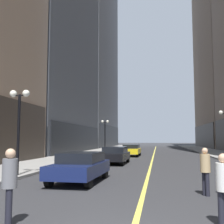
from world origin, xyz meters
The scene contains 13 objects.
ground_plane centered at (0.00, 35.00, 0.00)m, with size 200.00×200.00×0.00m, color #2D2D30.
sidewalk_left centered at (-8.25, 35.00, 0.07)m, with size 4.50×78.00×0.15m, color gray.
sidewalk_right centered at (8.25, 35.00, 0.07)m, with size 4.50×78.00×0.15m, color gray.
lane_centre_stripe centered at (0.00, 35.00, 0.00)m, with size 0.16×70.00×0.01m, color #E5D64C.
building_left_mid centered at (-17.80, 34.50, 16.17)m, with size 14.81×24.00×32.44m.
car_navy centered at (-2.94, 8.02, 0.72)m, with size 2.01×4.29×1.32m.
car_black centered at (-2.79, 17.39, 0.72)m, with size 1.96×4.47×1.32m.
car_yellow centered at (-2.43, 27.14, 0.72)m, with size 1.97×4.44×1.32m.
pedestrian_in_tan_trench centered at (2.14, 5.78, 0.95)m, with size 0.47×0.47×1.63m.
pedestrian_in_grey_suit centered at (-2.78, 1.60, 1.00)m, with size 0.47×0.47×1.72m.
pedestrian_in_white_shirt centered at (1.98, 2.27, 0.94)m, with size 0.35×0.35×1.62m.
street_lamp_left_near centered at (-6.40, 8.77, 3.26)m, with size 1.06×0.36×4.43m.
street_lamp_left_far centered at (-6.40, 32.14, 3.26)m, with size 1.06×0.36×4.43m.
Camera 1 is at (0.54, -4.33, 1.94)m, focal length 44.64 mm.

